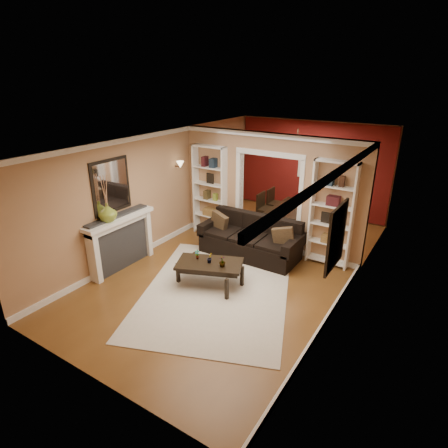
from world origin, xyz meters
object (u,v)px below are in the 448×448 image
Objects in this scene: bookshelf_left at (210,191)px; bookshelf_right at (332,214)px; fireplace at (122,243)px; dining_table at (292,217)px; coffee_table at (210,273)px; sofa at (250,237)px.

bookshelf_left is 3.10m from bookshelf_right.
fireplace is 1.05× the size of dining_table.
coffee_table is 0.55× the size of bookshelf_right.
dining_table is (0.18, 3.68, 0.04)m from coffee_table.
bookshelf_right is 1.35× the size of fireplace.
coffee_table is 2.04m from fireplace.
fireplace is 4.62m from dining_table.
coffee_table is at bearing -56.11° from bookshelf_left.
dining_table is at bearing 62.33° from fireplace.
bookshelf_right is at bearing 19.68° from sofa.
bookshelf_left reaches higher than fireplace.
bookshelf_left is (-1.48, 0.58, 0.70)m from sofa.
coffee_table is (-0.05, -1.54, -0.21)m from sofa.
fireplace is (-2.02, -1.95, 0.13)m from sofa.
fireplace is (-1.97, -0.41, 0.34)m from coffee_table.
bookshelf_left is 1.35× the size of fireplace.
coffee_table is at bearing 177.24° from dining_table.
sofa is at bearing -160.32° from bookshelf_right.
dining_table is (-1.50, 1.56, -0.87)m from bookshelf_right.
bookshelf_right is 4.47m from fireplace.
sofa is at bearing 65.52° from coffee_table.
sofa is at bearing -21.42° from bookshelf_left.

